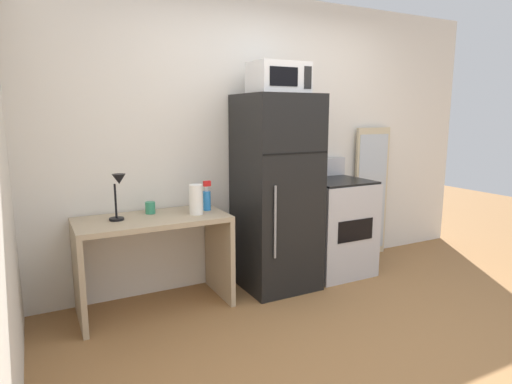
% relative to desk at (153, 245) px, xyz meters
% --- Properties ---
extents(ground_plane, '(12.00, 12.00, 0.00)m').
position_rel_desk_xyz_m(ground_plane, '(1.21, -1.34, -0.52)').
color(ground_plane, olive).
extents(wall_back_white, '(5.00, 0.10, 2.60)m').
position_rel_desk_xyz_m(wall_back_white, '(1.21, 0.36, 0.78)').
color(wall_back_white, silver).
rests_on(wall_back_white, ground).
extents(desk, '(1.16, 0.57, 0.75)m').
position_rel_desk_xyz_m(desk, '(0.00, 0.00, 0.00)').
color(desk, tan).
rests_on(desk, ground).
extents(desk_lamp, '(0.14, 0.12, 0.35)m').
position_rel_desk_xyz_m(desk_lamp, '(-0.24, 0.02, 0.47)').
color(desk_lamp, black).
rests_on(desk_lamp, desk).
extents(paper_towel_roll, '(0.11, 0.11, 0.24)m').
position_rel_desk_xyz_m(paper_towel_roll, '(0.34, -0.06, 0.35)').
color(paper_towel_roll, white).
rests_on(paper_towel_roll, desk).
extents(coffee_mug, '(0.08, 0.08, 0.09)m').
position_rel_desk_xyz_m(coffee_mug, '(0.02, 0.13, 0.27)').
color(coffee_mug, '#338C66').
rests_on(coffee_mug, desk).
extents(spray_bottle, '(0.06, 0.06, 0.25)m').
position_rel_desk_xyz_m(spray_bottle, '(0.47, 0.04, 0.33)').
color(spray_bottle, '#2D8CEA').
rests_on(spray_bottle, desk).
extents(refrigerator, '(0.63, 0.66, 1.71)m').
position_rel_desk_xyz_m(refrigerator, '(1.10, -0.03, 0.33)').
color(refrigerator, black).
rests_on(refrigerator, ground).
extents(microwave, '(0.46, 0.35, 0.26)m').
position_rel_desk_xyz_m(microwave, '(1.10, -0.05, 1.31)').
color(microwave, silver).
rests_on(microwave, refrigerator).
extents(oven_range, '(0.62, 0.61, 1.10)m').
position_rel_desk_xyz_m(oven_range, '(1.78, -0.01, -0.06)').
color(oven_range, '#B7B7BC').
rests_on(oven_range, ground).
extents(leaning_mirror, '(0.44, 0.03, 1.40)m').
position_rel_desk_xyz_m(leaning_mirror, '(2.46, 0.24, 0.18)').
color(leaning_mirror, '#C6B793').
rests_on(leaning_mirror, ground).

